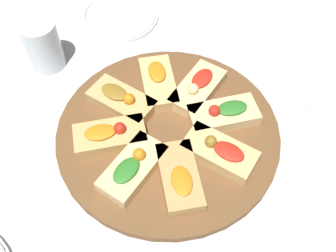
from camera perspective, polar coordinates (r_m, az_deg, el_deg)
The scene contains 12 objects.
ground_plane at distance 0.76m, azimuth 0.00°, elevation -1.28°, with size 3.00×3.00×0.00m, color silver.
serving_board at distance 0.75m, azimuth 0.00°, elevation -0.93°, with size 0.42×0.42×0.02m, color brown.
focaccia_slice_0 at distance 0.73m, azimuth -8.43°, elevation -1.36°, with size 0.14×0.13×0.04m.
focaccia_slice_1 at distance 0.69m, azimuth -5.14°, elevation -6.04°, with size 0.14×0.08×0.04m.
focaccia_slice_2 at distance 0.67m, azimuth 1.71°, elevation -7.42°, with size 0.13×0.14×0.03m.
focaccia_slice_3 at distance 0.70m, azimuth 7.53°, elevation -3.73°, with size 0.08×0.14×0.04m.
focaccia_slice_4 at distance 0.75m, azimuth 8.06°, elevation 1.70°, with size 0.14×0.13×0.04m.
focaccia_slice_5 at distance 0.79m, azimuth 4.32°, elevation 5.49°, with size 0.14×0.08×0.04m.
focaccia_slice_6 at distance 0.80m, azimuth -1.42°, elevation 6.37°, with size 0.13×0.14×0.03m.
focaccia_slice_7 at distance 0.77m, azimuth -6.75°, elevation 3.72°, with size 0.08×0.14×0.04m.
plate_right at distance 0.99m, azimuth -7.05°, elevation 15.61°, with size 0.19×0.19×0.02m.
water_glass at distance 0.88m, azimuth -17.68°, elevation 11.09°, with size 0.07×0.07×0.11m, color silver.
Camera 1 is at (-0.32, -0.28, 0.63)m, focal length 42.00 mm.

